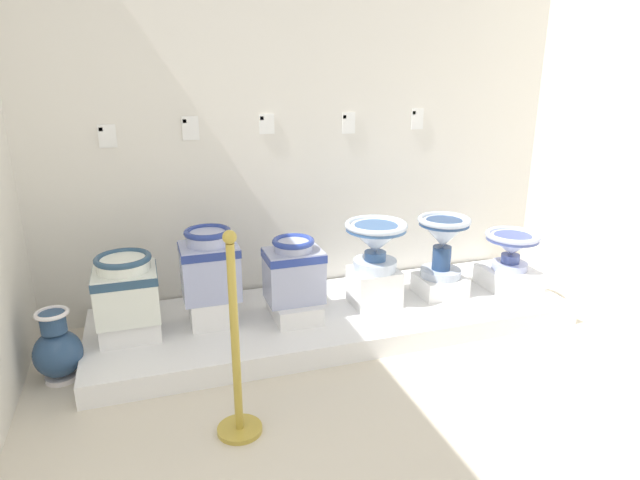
# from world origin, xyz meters

# --- Properties ---
(ground_plane) EXTENTS (5.81, 5.32, 0.02)m
(ground_plane) POSITION_xyz_m (1.91, 0.66, -0.01)
(ground_plane) COLOR beige
(wall_back) EXTENTS (4.01, 0.06, 3.27)m
(wall_back) POSITION_xyz_m (1.91, 2.55, 1.63)
(wall_back) COLOR silver
(wall_back) RESTS_ON ground_plane
(display_platform) EXTENTS (3.20, 1.00, 0.14)m
(display_platform) POSITION_xyz_m (1.91, 2.00, 0.07)
(display_platform) COLOR white
(display_platform) RESTS_ON ground_plane
(plinth_block_slender_white) EXTENTS (0.35, 0.28, 0.13)m
(plinth_block_slender_white) POSITION_xyz_m (0.59, 2.00, 0.20)
(plinth_block_slender_white) COLOR white
(plinth_block_slender_white) RESTS_ON display_platform
(antique_toilet_slender_white) EXTENTS (0.37, 0.34, 0.39)m
(antique_toilet_slender_white) POSITION_xyz_m (0.59, 2.00, 0.47)
(antique_toilet_slender_white) COLOR white
(antique_toilet_slender_white) RESTS_ON plinth_block_slender_white
(plinth_block_leftmost) EXTENTS (0.28, 0.28, 0.18)m
(plinth_block_leftmost) POSITION_xyz_m (1.09, 2.05, 0.23)
(plinth_block_leftmost) COLOR white
(plinth_block_leftmost) RESTS_ON display_platform
(antique_toilet_leftmost) EXTENTS (0.36, 0.30, 0.45)m
(antique_toilet_leftmost) POSITION_xyz_m (1.09, 2.05, 0.54)
(antique_toilet_leftmost) COLOR #A4AED8
(antique_toilet_leftmost) RESTS_ON plinth_block_leftmost
(plinth_block_tall_cobalt) EXTENTS (0.29, 0.39, 0.12)m
(plinth_block_tall_cobalt) POSITION_xyz_m (1.61, 1.97, 0.20)
(plinth_block_tall_cobalt) COLOR white
(plinth_block_tall_cobalt) RESTS_ON display_platform
(antique_toilet_tall_cobalt) EXTENTS (0.37, 0.27, 0.42)m
(antique_toilet_tall_cobalt) POSITION_xyz_m (1.61, 1.97, 0.47)
(antique_toilet_tall_cobalt) COLOR #AAB2D4
(antique_toilet_tall_cobalt) RESTS_ON plinth_block_tall_cobalt
(plinth_block_broad_patterned) EXTENTS (0.32, 0.28, 0.25)m
(plinth_block_broad_patterned) POSITION_xyz_m (2.19, 1.99, 0.26)
(plinth_block_broad_patterned) COLOR white
(plinth_block_broad_patterned) RESTS_ON display_platform
(antique_toilet_broad_patterned) EXTENTS (0.42, 0.42, 0.34)m
(antique_toilet_broad_patterned) POSITION_xyz_m (2.19, 1.99, 0.61)
(antique_toilet_broad_patterned) COLOR silver
(antique_toilet_broad_patterned) RESTS_ON plinth_block_broad_patterned
(plinth_block_rightmost) EXTENTS (0.32, 0.29, 0.14)m
(plinth_block_rightmost) POSITION_xyz_m (2.71, 2.00, 0.21)
(plinth_block_rightmost) COLOR white
(plinth_block_rightmost) RESTS_ON display_platform
(antique_toilet_rightmost) EXTENTS (0.37, 0.37, 0.44)m
(antique_toilet_rightmost) POSITION_xyz_m (2.71, 2.00, 0.57)
(antique_toilet_rightmost) COLOR #ADBAD0
(antique_toilet_rightmost) RESTS_ON plinth_block_rightmost
(plinth_block_central_ornate) EXTENTS (0.36, 0.38, 0.14)m
(plinth_block_central_ornate) POSITION_xyz_m (3.26, 1.96, 0.21)
(plinth_block_central_ornate) COLOR white
(plinth_block_central_ornate) RESTS_ON display_platform
(antique_toilet_central_ornate) EXTENTS (0.39, 0.39, 0.28)m
(antique_toilet_central_ornate) POSITION_xyz_m (3.26, 1.96, 0.47)
(antique_toilet_central_ornate) COLOR #AFBAE9
(antique_toilet_central_ornate) RESTS_ON plinth_block_central_ornate
(info_placard_first) EXTENTS (0.11, 0.01, 0.14)m
(info_placard_first) POSITION_xyz_m (0.56, 2.52, 1.29)
(info_placard_first) COLOR white
(info_placard_second) EXTENTS (0.11, 0.01, 0.16)m
(info_placard_second) POSITION_xyz_m (1.08, 2.52, 1.32)
(info_placard_second) COLOR white
(info_placard_third) EXTENTS (0.10, 0.01, 0.13)m
(info_placard_third) POSITION_xyz_m (1.59, 2.52, 1.33)
(info_placard_third) COLOR white
(info_placard_fourth) EXTENTS (0.10, 0.01, 0.15)m
(info_placard_fourth) POSITION_xyz_m (2.19, 2.52, 1.32)
(info_placard_fourth) COLOR white
(info_placard_fifth) EXTENTS (0.10, 0.01, 0.15)m
(info_placard_fifth) POSITION_xyz_m (2.73, 2.52, 1.33)
(info_placard_fifth) COLOR white
(decorative_vase_companion) EXTENTS (0.27, 0.27, 0.43)m
(decorative_vase_companion) POSITION_xyz_m (0.20, 1.86, 0.19)
(decorative_vase_companion) COLOR white
(decorative_vase_companion) RESTS_ON ground_plane
(stanchion_post_near_left) EXTENTS (0.22, 0.22, 1.03)m
(stanchion_post_near_left) POSITION_xyz_m (1.08, 1.08, 0.35)
(stanchion_post_near_left) COLOR #B49938
(stanchion_post_near_left) RESTS_ON ground_plane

